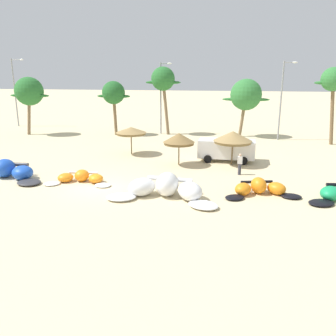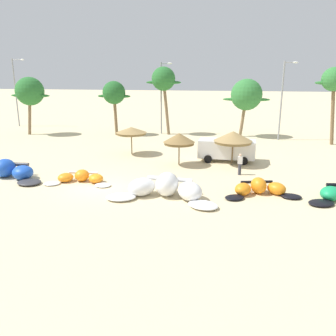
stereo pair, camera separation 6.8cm
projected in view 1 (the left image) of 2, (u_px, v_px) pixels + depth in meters
ground_plane at (99, 187)px, 23.18m from camera, size 260.00×260.00×0.00m
kite_far_left at (2, 171)px, 25.03m from camera, size 7.30×3.48×1.32m
kite_left at (81, 178)px, 24.19m from camera, size 4.92×2.38×0.82m
kite_left_of_center at (166, 189)px, 21.16m from camera, size 7.12×3.58×1.48m
kite_center at (260, 188)px, 21.73m from camera, size 4.84×2.85×1.02m
beach_umbrella_near_van at (131, 131)px, 32.02m from camera, size 2.82×2.82×2.56m
beach_umbrella_middle at (179, 139)px, 28.17m from camera, size 2.56×2.56×2.67m
beach_umbrella_near_palms at (233, 137)px, 28.30m from camera, size 3.14×3.14×2.80m
parked_van at (225, 149)px, 29.85m from camera, size 4.85×2.42×1.84m
person_near_kites at (240, 164)px, 25.84m from camera, size 0.36×0.24×1.62m
palm_leftmost at (29, 92)px, 41.57m from camera, size 5.06×3.37×6.92m
palm_left at (113, 93)px, 41.51m from camera, size 4.09×2.73×6.44m
palm_left_of_gap at (163, 80)px, 41.50m from camera, size 4.25×2.83×8.10m
palm_center_left at (246, 95)px, 40.34m from camera, size 5.42×3.61×6.73m
palm_center_right at (333, 81)px, 35.44m from camera, size 3.64×2.43×7.96m
lamppost_west at (16, 89)px, 48.36m from camera, size 1.90×0.24×9.24m
lamppost_west_center at (162, 95)px, 42.35m from camera, size 1.44×0.24×8.59m
lamppost_east_center at (282, 97)px, 38.35m from camera, size 1.50×0.24×8.60m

